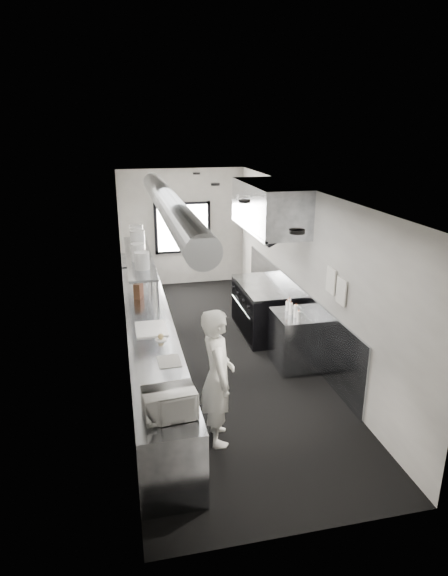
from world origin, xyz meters
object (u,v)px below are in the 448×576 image
exhaust_hood (269,207)px  line_cook (217,377)px  cutting_board (151,329)px  plate_stack_c (138,241)px  deli_tub_a (148,392)px  squeeze_bottle_e (289,304)px  small_plate (161,340)px  squeeze_bottle_c (291,309)px  range (263,309)px  far_work_table (138,278)px  prep_counter (151,348)px  microwave (169,403)px  pass_shelf (139,257)px  deli_tub_b (155,392)px  squeeze_bottle_a (298,316)px  knife_block (138,290)px  squeeze_bottle_b (296,311)px  plate_stack_a (142,261)px  plate_stack_d (136,235)px  squeeze_bottle_d (287,306)px  bottle_station (294,340)px

exhaust_hood → line_cook: bearing=-117.2°
cutting_board → plate_stack_c: plate_stack_c is taller
deli_tub_a → squeeze_bottle_e: squeeze_bottle_e is taller
small_plate → squeeze_bottle_c: squeeze_bottle_c is taller
range → line_cook: size_ratio=0.91×
far_work_table → cutting_board: (0.00, -4.00, 0.46)m
prep_counter → microwave: microwave is taller
pass_shelf → deli_tub_b: size_ratio=22.13×
squeeze_bottle_a → line_cook: bearing=-139.0°
range → squeeze_bottle_a: (0.04, -1.70, 0.52)m
pass_shelf → microwave: (0.06, -4.08, -0.49)m
exhaust_hood → knife_block: 2.71m
cutting_board → squeeze_bottle_b: 2.25m
plate_stack_a → squeeze_bottle_e: 2.49m
plate_stack_a → squeeze_bottle_b: size_ratio=1.40×
plate_stack_d → squeeze_bottle_a: bearing=-50.9°
squeeze_bottle_b → exhaust_hood: bearing=90.3°
prep_counter → pass_shelf: size_ratio=2.00×
squeeze_bottle_d → plate_stack_d: bearing=134.3°
pass_shelf → microwave: size_ratio=6.02×
cutting_board → squeeze_bottle_c: squeeze_bottle_c is taller
deli_tub_a → squeeze_bottle_d: size_ratio=0.85×
pass_shelf → plate_stack_d: bearing=89.6°
bottle_station → squeeze_bottle_e: bearing=93.3°
plate_stack_c → squeeze_bottle_b: 3.22m
knife_block → exhaust_hood: bearing=20.7°
exhaust_hood → plate_stack_c: bearing=164.8°
deli_tub_b → deli_tub_a: bearing=157.2°
pass_shelf → squeeze_bottle_b: bearing=-38.2°
exhaust_hood → plate_stack_c: 2.45m
knife_block → squeeze_bottle_c: knife_block is taller
plate_stack_c → squeeze_bottle_c: bearing=-41.7°
squeeze_bottle_d → squeeze_bottle_e: (0.07, 0.09, 0.00)m
pass_shelf → squeeze_bottle_e: size_ratio=18.31×
exhaust_hood → squeeze_bottle_c: bearing=-91.4°
squeeze_bottle_a → squeeze_bottle_c: size_ratio=0.91×
cutting_board → squeeze_bottle_b: bearing=-0.2°
small_plate → squeeze_bottle_b: squeeze_bottle_b is taller
far_work_table → squeeze_bottle_a: squeeze_bottle_a is taller
squeeze_bottle_d → plate_stack_a: bearing=164.6°
microwave → bottle_station: bearing=40.4°
plate_stack_c → squeeze_bottle_d: size_ratio=2.33×
range → plate_stack_d: (-2.22, 1.09, 1.29)m
prep_counter → deli_tub_a: bearing=-94.7°
exhaust_hood → knife_block: (-2.35, -0.06, -1.36)m
knife_block → deli_tub_b: bearing=-70.7°
plate_stack_d → squeeze_bottle_b: bearing=-48.6°
small_plate → deli_tub_a: bearing=-101.1°
far_work_table → plate_stack_a: plate_stack_a is taller
small_plate → squeeze_bottle_a: bearing=5.4°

